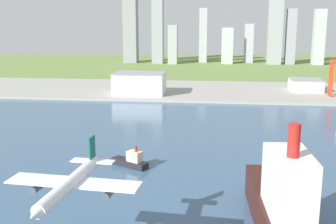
{
  "coord_description": "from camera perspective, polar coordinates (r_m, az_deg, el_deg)",
  "views": [
    {
      "loc": [
        17.6,
        15.83,
        78.98
      ],
      "look_at": [
        -6.34,
        220.46,
        34.25
      ],
      "focal_mm": 45.23,
      "sensor_mm": 36.0,
      "label": 1
    }
  ],
  "objects": [
    {
      "name": "industrial_pier",
      "position": [
        480.82,
        4.49,
        2.91
      ],
      "size": [
        840.0,
        140.0,
        2.5
      ],
      "primitive_type": "cube",
      "color": "#98978D",
      "rests_on": "ground"
    },
    {
      "name": "warehouse_main",
      "position": [
        449.87,
        -3.85,
        3.89
      ],
      "size": [
        53.92,
        35.96,
        22.63
      ],
      "color": "white",
      "rests_on": "industrial_pier"
    },
    {
      "name": "water_bay",
      "position": [
        238.31,
        2.08,
        -7.1
      ],
      "size": [
        840.0,
        360.0,
        0.15
      ],
      "primitive_type": "cube",
      "color": "#385675",
      "rests_on": "ground"
    },
    {
      "name": "tugboat_small",
      "position": [
        234.52,
        -4.97,
        -6.57
      ],
      "size": [
        22.37,
        16.14,
        12.19
      ],
      "color": "black",
      "rests_on": "water_bay"
    },
    {
      "name": "cargo_ship",
      "position": [
        163.56,
        15.1,
        -12.06
      ],
      "size": [
        20.62,
        74.96,
        46.27
      ],
      "color": "#381914",
      "rests_on": "water_bay"
    },
    {
      "name": "airplane_landing",
      "position": [
        136.09,
        -13.03,
        -9.4
      ],
      "size": [
        43.34,
        46.52,
        13.86
      ],
      "color": "silver"
    },
    {
      "name": "warehouse_annex",
      "position": [
        492.94,
        18.06,
        3.5
      ],
      "size": [
        34.04,
        33.86,
        13.21
      ],
      "color": "silver",
      "rests_on": "industrial_pier"
    },
    {
      "name": "distant_skyline",
      "position": [
        800.12,
        5.31,
        10.91
      ],
      "size": [
        366.97,
        62.72,
        156.46
      ],
      "color": "gray",
      "rests_on": "ground"
    },
    {
      "name": "ground_plane",
      "position": [
        295.47,
        3.02,
        -3.27
      ],
      "size": [
        2400.0,
        2400.0,
        0.0
      ],
      "primitive_type": "plane",
      "color": "olive"
    }
  ]
}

